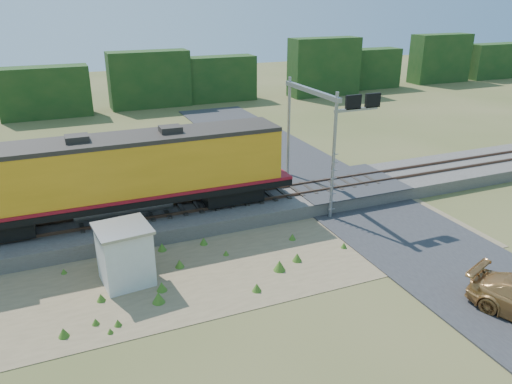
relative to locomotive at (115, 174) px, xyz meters
name	(u,v)px	position (x,y,z in m)	size (l,w,h in m)	color
ground	(285,257)	(7.03, -6.00, -3.35)	(140.00, 140.00, 0.00)	#475123
ballast	(241,205)	(7.03, 0.00, -2.95)	(70.00, 5.00, 0.80)	slate
rails	(241,198)	(7.03, 0.00, -2.47)	(70.00, 1.54, 0.16)	brown
dirt_shoulder	(244,260)	(5.03, -5.50, -3.33)	(26.00, 8.00, 0.03)	#8C7754
road	(393,226)	(14.03, -5.26, -3.26)	(7.00, 66.00, 0.86)	#38383A
tree_line_north	(138,80)	(7.03, 32.00, -0.28)	(130.00, 3.00, 6.50)	#163914
weed_clumps	(217,270)	(3.53, -5.90, -3.35)	(15.00, 6.20, 0.56)	#406C1F
locomotive	(115,174)	(0.00, 0.00, 0.00)	(18.77, 2.86, 4.84)	black
shed	(125,254)	(-0.50, -5.25, -1.98)	(2.51, 2.51, 2.71)	silver
signal_gantry	(322,117)	(11.83, -0.67, 2.09)	(2.88, 6.20, 7.27)	gray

